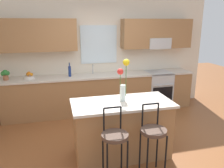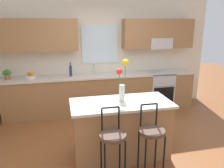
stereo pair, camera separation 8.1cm
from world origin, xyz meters
name	(u,v)px [view 2 (the right image)]	position (x,y,z in m)	size (l,w,h in m)	color
ground_plane	(121,146)	(0.00, 0.00, 0.00)	(14.00, 14.00, 0.00)	brown
back_wall_assembly	(101,48)	(0.03, 1.98, 1.51)	(5.60, 0.50, 2.70)	beige
counter_run	(103,93)	(0.00, 1.70, 0.47)	(4.56, 0.64, 0.92)	#996B42
sink_faucet	(94,68)	(-0.18, 1.84, 1.06)	(0.02, 0.13, 0.23)	#B7BABC
oven_range	(159,89)	(1.46, 1.68, 0.46)	(0.60, 0.64, 0.92)	#B7BABC
kitchen_island	(121,129)	(-0.07, -0.23, 0.46)	(1.57, 0.75, 0.92)	#996B42
bar_stool_near	(113,139)	(-0.34, -0.82, 0.64)	(0.36, 0.36, 1.04)	black
bar_stool_middle	(152,134)	(0.21, -0.82, 0.64)	(0.36, 0.36, 1.04)	black
flower_vase	(122,80)	(-0.04, -0.18, 1.25)	(0.19, 0.12, 0.67)	silver
fruit_bowl_oranges	(30,76)	(-1.62, 1.70, 0.97)	(0.24, 0.24, 0.16)	silver
bottle_olive_oil	(71,71)	(-0.74, 1.70, 1.05)	(0.06, 0.06, 0.32)	navy
potted_plant_small	(7,74)	(-2.10, 1.70, 1.05)	(0.19, 0.13, 0.22)	#9E5B3D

